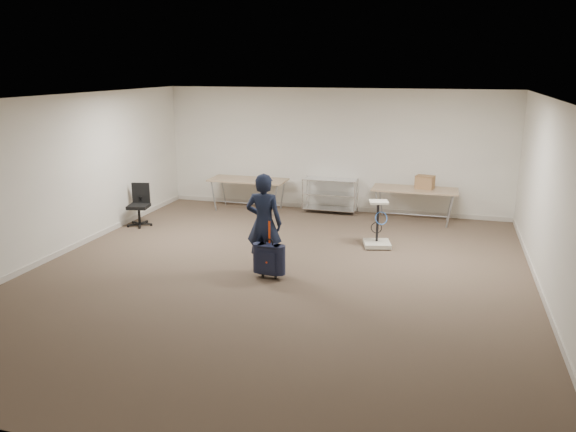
% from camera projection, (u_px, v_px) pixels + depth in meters
% --- Properties ---
extents(ground, '(9.00, 9.00, 0.00)m').
position_uv_depth(ground, '(276.00, 276.00, 9.04)').
color(ground, '#4A372D').
rests_on(ground, ground).
extents(room_shell, '(8.00, 9.00, 9.00)m').
position_uv_depth(room_shell, '(298.00, 247.00, 10.31)').
color(room_shell, white).
rests_on(room_shell, ground).
extents(folding_table_left, '(1.80, 0.75, 0.73)m').
position_uv_depth(folding_table_left, '(248.00, 181.00, 13.04)').
color(folding_table_left, '#967D5C').
rests_on(folding_table_left, ground).
extents(folding_table_right, '(1.80, 0.75, 0.73)m').
position_uv_depth(folding_table_right, '(415.00, 191.00, 12.02)').
color(folding_table_right, '#967D5C').
rests_on(folding_table_right, ground).
extents(wire_shelf, '(1.22, 0.47, 0.80)m').
position_uv_depth(wire_shelf, '(330.00, 194.00, 12.83)').
color(wire_shelf, silver).
rests_on(wire_shelf, ground).
extents(person, '(0.60, 0.40, 1.64)m').
position_uv_depth(person, '(264.00, 223.00, 9.04)').
color(person, black).
rests_on(person, ground).
extents(suitcase, '(0.35, 0.22, 0.94)m').
position_uv_depth(suitcase, '(269.00, 259.00, 8.85)').
color(suitcase, black).
rests_on(suitcase, ground).
extents(office_chair, '(0.53, 0.53, 0.88)m').
position_uv_depth(office_chair, '(140.00, 213.00, 11.85)').
color(office_chair, black).
rests_on(office_chair, ground).
extents(equipment_cart, '(0.58, 0.58, 0.88)m').
position_uv_depth(equipment_cart, '(377.00, 235.00, 10.43)').
color(equipment_cart, beige).
rests_on(equipment_cart, ground).
extents(cardboard_box, '(0.43, 0.36, 0.28)m').
position_uv_depth(cardboard_box, '(425.00, 182.00, 11.99)').
color(cardboard_box, '#916443').
rests_on(cardboard_box, folding_table_right).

